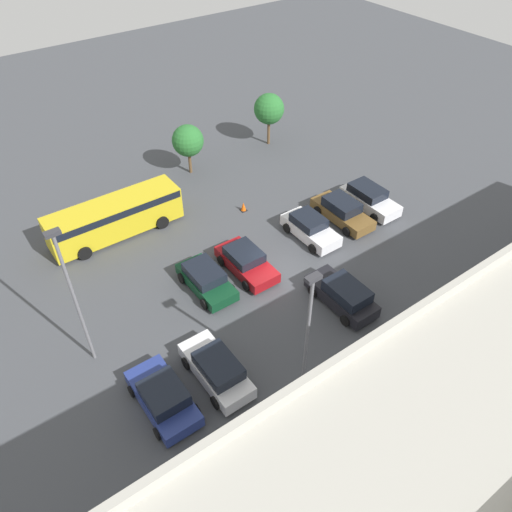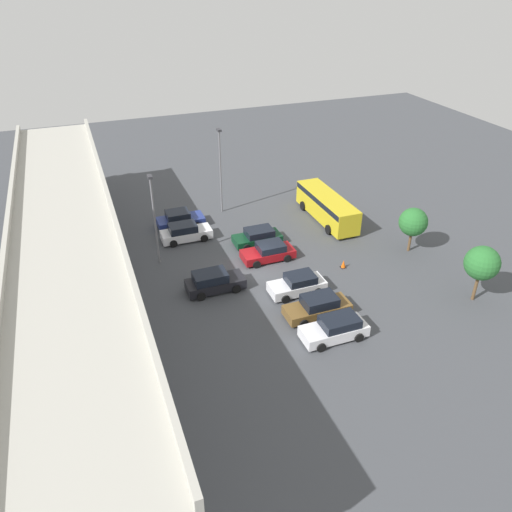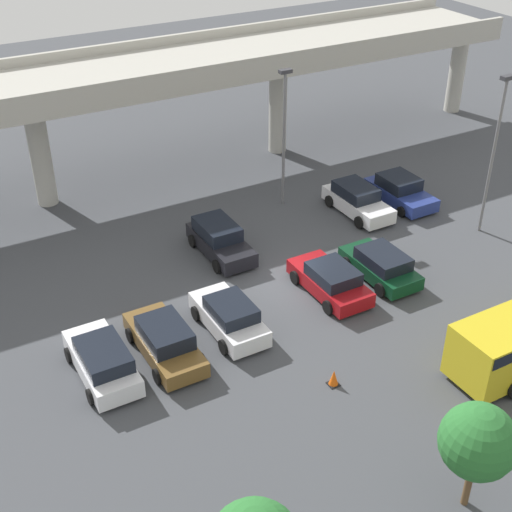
{
  "view_description": "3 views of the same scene",
  "coord_description": "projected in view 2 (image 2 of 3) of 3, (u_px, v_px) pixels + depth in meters",
  "views": [
    {
      "loc": [
        14.27,
        17.69,
        21.45
      ],
      "look_at": [
        1.13,
        -0.61,
        1.69
      ],
      "focal_mm": 35.0,
      "sensor_mm": 36.0,
      "label": 1
    },
    {
      "loc": [
        -32.65,
        12.46,
        22.18
      ],
      "look_at": [
        -1.04,
        0.56,
        2.02
      ],
      "focal_mm": 35.0,
      "sensor_mm": 36.0,
      "label": 2
    },
    {
      "loc": [
        -15.25,
        -23.78,
        19.12
      ],
      "look_at": [
        -1.83,
        0.03,
        2.17
      ],
      "focal_mm": 50.0,
      "sensor_mm": 36.0,
      "label": 3
    }
  ],
  "objects": [
    {
      "name": "ground_plane",
      "position": [
        258.0,
        270.0,
        41.38
      ],
      "size": [
        99.23,
        99.23,
        0.0
      ],
      "primitive_type": "plane",
      "color": "#424449"
    },
    {
      "name": "highway_overpass",
      "position": [
        64.0,
        231.0,
        33.88
      ],
      "size": [
        47.46,
        6.92,
        7.62
      ],
      "color": "#ADAAA0",
      "rests_on": "ground_plane"
    },
    {
      "name": "parked_car_0",
      "position": [
        335.0,
        329.0,
        33.61
      ],
      "size": [
        2.12,
        4.55,
        1.57
      ],
      "rotation": [
        0.0,
        0.0,
        1.57
      ],
      "color": "silver",
      "rests_on": "ground_plane"
    },
    {
      "name": "parked_car_1",
      "position": [
        318.0,
        307.0,
        35.76
      ],
      "size": [
        2.12,
        4.81,
        1.58
      ],
      "rotation": [
        0.0,
        0.0,
        1.57
      ],
      "color": "brown",
      "rests_on": "ground_plane"
    },
    {
      "name": "parked_car_2",
      "position": [
        298.0,
        284.0,
        38.2
      ],
      "size": [
        2.09,
        4.35,
        1.55
      ],
      "rotation": [
        0.0,
        0.0,
        1.57
      ],
      "color": "silver",
      "rests_on": "ground_plane"
    },
    {
      "name": "parked_car_3",
      "position": [
        214.0,
        282.0,
        38.43
      ],
      "size": [
        2.1,
        4.52,
        1.65
      ],
      "rotation": [
        0.0,
        0.0,
        -1.57
      ],
      "color": "black",
      "rests_on": "ground_plane"
    },
    {
      "name": "parked_car_4",
      "position": [
        269.0,
        252.0,
        42.51
      ],
      "size": [
        2.22,
        4.5,
        1.48
      ],
      "rotation": [
        0.0,
        0.0,
        1.57
      ],
      "color": "maroon",
      "rests_on": "ground_plane"
    },
    {
      "name": "parked_car_5",
      "position": [
        258.0,
        237.0,
        44.83
      ],
      "size": [
        2.17,
        4.3,
        1.45
      ],
      "rotation": [
        0.0,
        0.0,
        1.57
      ],
      "color": "#0C381E",
      "rests_on": "ground_plane"
    },
    {
      "name": "parked_car_6",
      "position": [
        185.0,
        232.0,
        45.39
      ],
      "size": [
        2.09,
        4.57,
        1.62
      ],
      "rotation": [
        0.0,
        0.0,
        -1.57
      ],
      "color": "silver",
      "rests_on": "ground_plane"
    },
    {
      "name": "parked_car_7",
      "position": [
        180.0,
        219.0,
        47.81
      ],
      "size": [
        2.26,
        4.44,
        1.56
      ],
      "rotation": [
        0.0,
        0.0,
        -1.57
      ],
      "color": "navy",
      "rests_on": "ground_plane"
    },
    {
      "name": "shuttle_bus",
      "position": [
        327.0,
        205.0,
        48.58
      ],
      "size": [
        9.0,
        2.68,
        2.54
      ],
      "color": "gold",
      "rests_on": "ground_plane"
    },
    {
      "name": "lamp_post_near_aisle",
      "position": [
        154.0,
        213.0,
        40.06
      ],
      "size": [
        0.7,
        0.35,
        7.84
      ],
      "color": "slate",
      "rests_on": "ground_plane"
    },
    {
      "name": "lamp_post_mid_lot",
      "position": [
        220.0,
        165.0,
        48.4
      ],
      "size": [
        0.7,
        0.35,
        8.52
      ],
      "color": "slate",
      "rests_on": "ground_plane"
    },
    {
      "name": "tree_front_left",
      "position": [
        482.0,
        263.0,
        36.15
      ],
      "size": [
        2.55,
        2.55,
        4.49
      ],
      "color": "brown",
      "rests_on": "ground_plane"
    },
    {
      "name": "tree_front_centre",
      "position": [
        413.0,
        222.0,
        42.68
      ],
      "size": [
        2.46,
        2.46,
        4.04
      ],
      "color": "brown",
      "rests_on": "ground_plane"
    },
    {
      "name": "traffic_cone",
      "position": [
        343.0,
        264.0,
        41.51
      ],
      "size": [
        0.44,
        0.44,
        0.7
      ],
      "color": "black",
      "rests_on": "ground_plane"
    }
  ]
}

